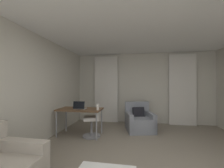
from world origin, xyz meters
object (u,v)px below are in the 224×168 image
(laptop, at_px, (80,107))
(armchair, at_px, (139,121))
(desk, at_px, (80,111))
(desk_chair, at_px, (93,122))

(laptop, bearing_deg, armchair, 26.27)
(desk, height_order, desk_chair, desk_chair)
(armchair, bearing_deg, desk, -155.66)
(desk, relative_size, laptop, 3.77)
(desk_chair, height_order, laptop, laptop)
(desk, distance_m, desk_chair, 0.48)
(desk_chair, bearing_deg, laptop, -175.06)
(armchair, bearing_deg, laptop, -153.73)
(armchair, height_order, desk_chair, desk_chair)
(desk_chair, bearing_deg, desk, 176.18)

